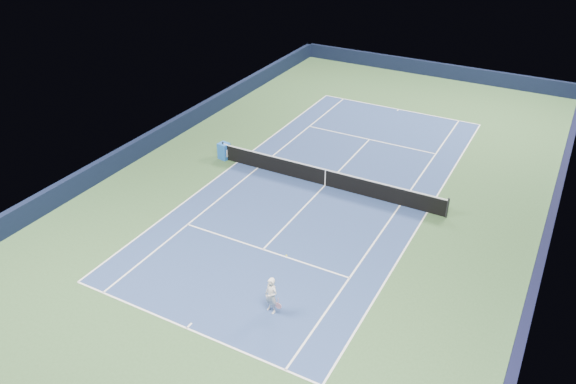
% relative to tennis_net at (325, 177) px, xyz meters
% --- Properties ---
extents(ground, '(40.00, 40.00, 0.00)m').
position_rel_tennis_net_xyz_m(ground, '(0.00, 0.00, -0.50)').
color(ground, '#31512C').
rests_on(ground, ground).
extents(wall_far, '(22.00, 0.35, 1.10)m').
position_rel_tennis_net_xyz_m(wall_far, '(0.00, 19.82, 0.05)').
color(wall_far, black).
rests_on(wall_far, ground).
extents(wall_right, '(0.35, 40.00, 1.10)m').
position_rel_tennis_net_xyz_m(wall_right, '(10.82, 0.00, 0.05)').
color(wall_right, black).
rests_on(wall_right, ground).
extents(wall_left, '(0.35, 40.00, 1.10)m').
position_rel_tennis_net_xyz_m(wall_left, '(-10.82, 0.00, 0.05)').
color(wall_left, black).
rests_on(wall_left, ground).
extents(court_surface, '(10.97, 23.77, 0.01)m').
position_rel_tennis_net_xyz_m(court_surface, '(0.00, 0.00, -0.50)').
color(court_surface, navy).
rests_on(court_surface, ground).
extents(baseline_far, '(10.97, 0.08, 0.00)m').
position_rel_tennis_net_xyz_m(baseline_far, '(0.00, 11.88, -0.50)').
color(baseline_far, white).
rests_on(baseline_far, ground).
extents(baseline_near, '(10.97, 0.08, 0.00)m').
position_rel_tennis_net_xyz_m(baseline_near, '(0.00, -11.88, -0.50)').
color(baseline_near, white).
rests_on(baseline_near, ground).
extents(sideline_doubles_right, '(0.08, 23.77, 0.00)m').
position_rel_tennis_net_xyz_m(sideline_doubles_right, '(5.49, 0.00, -0.50)').
color(sideline_doubles_right, white).
rests_on(sideline_doubles_right, ground).
extents(sideline_doubles_left, '(0.08, 23.77, 0.00)m').
position_rel_tennis_net_xyz_m(sideline_doubles_left, '(-5.49, 0.00, -0.50)').
color(sideline_doubles_left, white).
rests_on(sideline_doubles_left, ground).
extents(sideline_singles_right, '(0.08, 23.77, 0.00)m').
position_rel_tennis_net_xyz_m(sideline_singles_right, '(4.12, 0.00, -0.50)').
color(sideline_singles_right, white).
rests_on(sideline_singles_right, ground).
extents(sideline_singles_left, '(0.08, 23.77, 0.00)m').
position_rel_tennis_net_xyz_m(sideline_singles_left, '(-4.12, 0.00, -0.50)').
color(sideline_singles_left, white).
rests_on(sideline_singles_left, ground).
extents(service_line_far, '(8.23, 0.08, 0.00)m').
position_rel_tennis_net_xyz_m(service_line_far, '(0.00, 6.40, -0.50)').
color(service_line_far, white).
rests_on(service_line_far, ground).
extents(service_line_near, '(8.23, 0.08, 0.00)m').
position_rel_tennis_net_xyz_m(service_line_near, '(0.00, -6.40, -0.50)').
color(service_line_near, white).
rests_on(service_line_near, ground).
extents(center_service_line, '(0.08, 12.80, 0.00)m').
position_rel_tennis_net_xyz_m(center_service_line, '(0.00, 0.00, -0.50)').
color(center_service_line, white).
rests_on(center_service_line, ground).
extents(center_mark_far, '(0.08, 0.30, 0.00)m').
position_rel_tennis_net_xyz_m(center_mark_far, '(0.00, 11.73, -0.50)').
color(center_mark_far, white).
rests_on(center_mark_far, ground).
extents(center_mark_near, '(0.08, 0.30, 0.00)m').
position_rel_tennis_net_xyz_m(center_mark_near, '(0.00, -11.73, -0.50)').
color(center_mark_near, white).
rests_on(center_mark_near, ground).
extents(tennis_net, '(12.90, 0.10, 1.07)m').
position_rel_tennis_net_xyz_m(tennis_net, '(0.00, 0.00, 0.00)').
color(tennis_net, black).
rests_on(tennis_net, ground).
extents(sponsor_cube, '(0.65, 0.61, 0.95)m').
position_rel_tennis_net_xyz_m(sponsor_cube, '(-6.40, 0.07, -0.03)').
color(sponsor_cube, blue).
rests_on(sponsor_cube, ground).
extents(tennis_player, '(0.78, 1.29, 2.04)m').
position_rel_tennis_net_xyz_m(tennis_player, '(2.29, -9.62, 0.27)').
color(tennis_player, white).
rests_on(tennis_player, ground).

